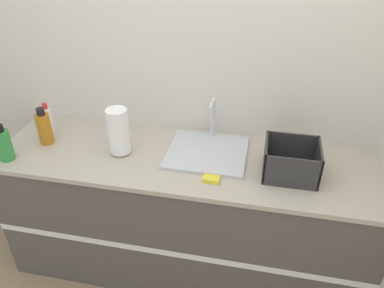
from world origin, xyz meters
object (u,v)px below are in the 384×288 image
Objects in this scene: bottle_white_spray at (48,120)px; dish_rack at (291,163)px; bottle_amber at (44,128)px; bottle_green at (4,144)px; sink at (207,151)px; paper_towel_roll at (119,131)px.

dish_rack is at bearing -5.38° from bottle_white_spray.
bottle_amber reaches higher than bottle_green.
sink is at bearing 167.23° from dish_rack.
bottle_amber is (-0.50, 0.01, -0.04)m from paper_towel_roll.
paper_towel_roll reaches higher than bottle_green.
paper_towel_roll reaches higher than bottle_amber.
dish_rack is at bearing -0.71° from paper_towel_roll.
dish_rack is (1.00, -0.01, -0.07)m from paper_towel_roll.
dish_rack is 1.64m from bottle_green.
bottle_green is at bearing -165.52° from sink.
bottle_white_spray is at bearing 75.10° from bottle_green.
dish_rack is (0.48, -0.11, 0.05)m from sink.
paper_towel_roll is 1.00m from dish_rack.
bottle_amber is (-1.49, 0.03, 0.03)m from dish_rack.
sink is at bearing 10.66° from paper_towel_roll.
paper_towel_roll reaches higher than bottle_white_spray.
bottle_white_spray is (-1.06, 0.04, 0.08)m from sink.
bottle_amber is at bearing 178.44° from paper_towel_roll.
bottle_amber is 1.07× the size of bottle_green.
dish_rack is 1.38× the size of bottle_white_spray.
sink is 2.08× the size of bottle_green.
paper_towel_roll is 1.28× the size of bottle_green.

